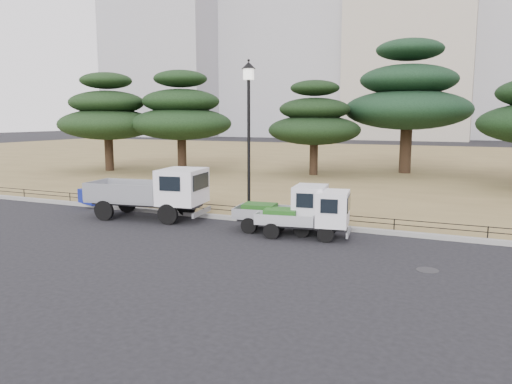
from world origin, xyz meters
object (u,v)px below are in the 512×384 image
at_px(truck_kei_front, 288,209).
at_px(street_lamp, 249,113).
at_px(truck_large, 154,191).
at_px(tarp_pile, 95,195).
at_px(truck_kei_rear, 310,214).

height_order(truck_kei_front, street_lamp, street_lamp).
xyz_separation_m(truck_kei_front, street_lamp, (-2.18, 1.38, 3.38)).
xyz_separation_m(truck_large, tarp_pile, (-4.21, 1.27, -0.63)).
relative_size(truck_kei_front, street_lamp, 0.56).
xyz_separation_m(truck_kei_front, tarp_pile, (-10.01, 1.30, -0.34)).
distance_m(truck_kei_rear, street_lamp, 4.98).
bearing_deg(street_lamp, truck_large, -159.64).
height_order(truck_kei_front, tarp_pile, truck_kei_front).
xyz_separation_m(truck_kei_rear, street_lamp, (-3.14, 1.80, 3.42)).
height_order(truck_large, truck_kei_front, truck_large).
distance_m(truck_large, tarp_pile, 4.44).
distance_m(street_lamp, tarp_pile, 8.67).
bearing_deg(street_lamp, truck_kei_front, -32.26).
bearing_deg(truck_kei_rear, tarp_pile, 161.88).
relative_size(truck_kei_front, truck_kei_rear, 1.03).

